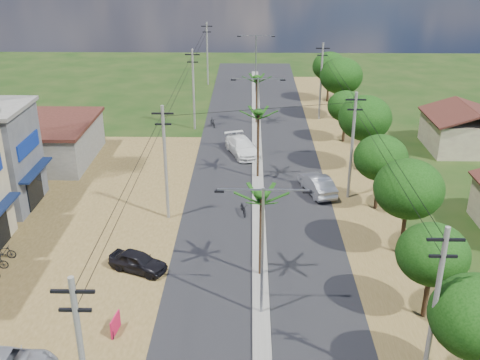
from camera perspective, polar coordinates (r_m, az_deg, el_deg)
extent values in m
plane|color=black|center=(33.31, 2.15, -13.47)|extent=(160.00, 160.00, 0.00)
cube|color=black|center=(46.18, 1.87, -2.21)|extent=(12.00, 110.00, 0.04)
cube|color=#605E56|center=(48.87, 1.83, -0.61)|extent=(1.00, 90.00, 0.18)
cube|color=brown|center=(42.46, -18.83, -6.02)|extent=(18.00, 46.00, 0.04)
cube|color=brown|center=(47.09, 12.27, -2.25)|extent=(5.00, 90.00, 0.03)
cube|color=#0F1B3F|center=(41.25, -23.22, -2.78)|extent=(0.80, 5.40, 0.15)
cube|color=#0F1B3F|center=(47.13, -19.99, 0.95)|extent=(0.80, 5.40, 0.15)
cube|color=black|center=(47.93, -20.09, -1.04)|extent=(0.10, 3.00, 2.40)
cube|color=navy|center=(46.54, -20.71, 3.34)|extent=(0.12, 4.20, 1.20)
cube|color=#605E56|center=(57.50, -19.68, 3.58)|extent=(10.00, 10.00, 3.60)
cube|color=black|center=(56.90, -19.95, 5.47)|extent=(10.40, 10.40, 0.30)
cube|color=gray|center=(61.58, 21.74, 4.40)|extent=(7.00, 7.00, 3.30)
cylinder|color=black|center=(29.16, 22.29, -16.52)|extent=(0.28, 0.28, 4.20)
ellipsoid|color=black|center=(27.75, 23.06, -12.67)|extent=(4.40, 4.40, 3.74)
cylinder|color=black|center=(33.70, 18.49, -10.37)|extent=(0.28, 0.28, 3.85)
ellipsoid|color=black|center=(32.58, 18.98, -7.13)|extent=(4.00, 4.00, 3.40)
cylinder|color=black|center=(39.41, 16.33, -4.31)|extent=(0.28, 0.28, 4.55)
ellipsoid|color=black|center=(38.32, 16.76, -0.86)|extent=(4.60, 4.60, 3.91)
cylinder|color=black|center=(45.56, 13.82, -0.51)|extent=(0.28, 0.28, 4.06)
ellipsoid|color=black|center=(44.70, 14.10, 2.21)|extent=(4.20, 4.20, 3.57)
cylinder|color=black|center=(52.74, 12.32, 3.36)|extent=(0.28, 0.28, 4.76)
ellipsoid|color=black|center=(51.90, 12.58, 6.19)|extent=(4.80, 4.80, 4.08)
cylinder|color=black|center=(60.30, 10.55, 5.49)|extent=(0.28, 0.28, 3.64)
ellipsoid|color=black|center=(59.70, 10.69, 7.38)|extent=(3.80, 3.80, 3.23)
cylinder|color=black|center=(67.79, 10.07, 8.07)|extent=(0.28, 0.28, 4.90)
ellipsoid|color=black|center=(67.12, 10.24, 10.37)|extent=(5.00, 5.00, 4.25)
cylinder|color=black|center=(75.48, 8.95, 9.49)|extent=(0.28, 0.28, 4.34)
ellipsoid|color=black|center=(74.94, 9.07, 11.33)|extent=(4.40, 4.40, 3.74)
cylinder|color=black|center=(35.09, 2.12, -5.74)|extent=(0.22, 0.22, 5.80)
cylinder|color=black|center=(49.60, 1.85, 3.51)|extent=(0.22, 0.22, 6.20)
cylinder|color=black|center=(64.97, 1.69, 8.03)|extent=(0.22, 0.22, 5.50)
cylinder|color=gray|center=(31.07, 2.27, -7.56)|extent=(0.16, 0.16, 8.00)
cube|color=gray|center=(29.31, 4.73, -1.02)|extent=(2.40, 0.08, 0.08)
cube|color=gray|center=(29.25, 0.04, -0.98)|extent=(2.40, 0.08, 0.08)
cube|color=black|center=(29.45, 6.86, -1.21)|extent=(0.50, 0.18, 0.12)
cube|color=black|center=(29.33, -2.11, -1.15)|extent=(0.50, 0.18, 0.12)
cylinder|color=gray|center=(54.06, 1.80, 6.21)|extent=(0.16, 0.16, 8.00)
cube|color=gray|center=(53.06, 3.17, 10.22)|extent=(2.40, 0.08, 0.08)
cube|color=gray|center=(53.03, 0.54, 10.25)|extent=(2.40, 0.08, 0.08)
cube|color=black|center=(53.14, 4.38, 10.10)|extent=(0.50, 0.18, 0.12)
cube|color=black|center=(53.08, -0.67, 10.15)|extent=(0.50, 0.18, 0.12)
cylinder|color=gray|center=(78.29, 1.62, 11.63)|extent=(0.16, 0.16, 8.00)
cube|color=gray|center=(77.61, 2.57, 14.44)|extent=(2.40, 0.08, 0.08)
cube|color=gray|center=(77.58, 0.74, 14.46)|extent=(2.40, 0.08, 0.08)
cube|color=black|center=(77.66, 3.40, 14.36)|extent=(0.50, 0.18, 0.12)
cube|color=black|center=(77.61, -0.10, 14.39)|extent=(0.50, 0.18, 0.12)
cube|color=black|center=(21.23, -16.64, -10.79)|extent=(1.60, 0.12, 0.12)
cube|color=black|center=(21.67, -16.39, -12.55)|extent=(1.20, 0.12, 0.12)
cylinder|color=#605E56|center=(42.10, -7.58, 1.62)|extent=(0.24, 0.24, 9.00)
cube|color=black|center=(40.82, -7.87, 6.71)|extent=(1.60, 0.12, 0.12)
cube|color=black|center=(41.06, -7.81, 5.64)|extent=(1.20, 0.12, 0.12)
cylinder|color=#605E56|center=(62.90, -4.74, 9.09)|extent=(0.24, 0.24, 9.00)
cube|color=black|center=(62.05, -4.87, 12.58)|extent=(1.60, 0.12, 0.12)
cube|color=black|center=(62.21, -4.84, 11.86)|extent=(1.20, 0.12, 0.12)
cylinder|color=#605E56|center=(83.33, -3.34, 12.67)|extent=(0.24, 0.24, 9.00)
cube|color=black|center=(82.69, -3.41, 15.33)|extent=(1.60, 0.12, 0.12)
cube|color=black|center=(82.81, -3.39, 14.78)|extent=(1.20, 0.12, 0.12)
cylinder|color=#605E56|center=(27.08, 19.03, -12.96)|extent=(0.24, 0.24, 9.00)
cube|color=black|center=(25.05, 20.19, -5.72)|extent=(1.60, 0.12, 0.12)
cube|color=black|center=(25.43, 19.94, -7.29)|extent=(1.20, 0.12, 0.12)
cylinder|color=#605E56|center=(46.10, 11.30, 3.32)|extent=(0.24, 0.24, 9.00)
cube|color=black|center=(44.94, 11.69, 8.00)|extent=(1.60, 0.12, 0.12)
cube|color=black|center=(45.15, 11.61, 7.02)|extent=(1.20, 0.12, 0.12)
cylinder|color=#605E56|center=(66.97, 8.22, 9.82)|extent=(0.24, 0.24, 9.00)
cube|color=black|center=(66.18, 8.42, 13.10)|extent=(1.60, 0.12, 0.12)
cube|color=black|center=(66.32, 8.38, 12.42)|extent=(1.20, 0.12, 0.12)
imported|color=#919399|center=(47.82, 7.85, -0.45)|extent=(3.01, 5.22, 1.63)
imported|color=silver|center=(55.92, 0.21, 3.38)|extent=(4.08, 6.10, 1.64)
imported|color=black|center=(37.32, -10.33, -8.19)|extent=(4.21, 2.97, 1.33)
imported|color=black|center=(43.94, 0.34, -2.91)|extent=(1.00, 1.99, 1.00)
imported|color=black|center=(64.52, -2.79, 5.83)|extent=(1.06, 1.78, 1.04)
cube|color=#B7103A|center=(32.37, -12.54, -14.15)|extent=(0.26, 1.31, 1.09)
cylinder|color=black|center=(32.08, -12.74, -15.19)|extent=(0.04, 0.04, 0.55)
cylinder|color=black|center=(33.00, -12.26, -13.90)|extent=(0.04, 0.04, 0.55)
imported|color=black|center=(41.28, -22.91, -6.79)|extent=(1.70, 0.64, 1.00)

